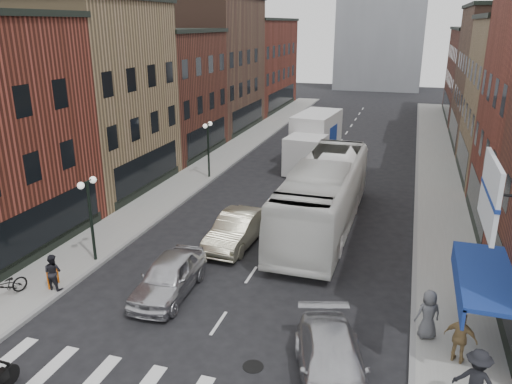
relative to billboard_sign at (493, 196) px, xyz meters
The scene contains 25 objects.
ground 10.56m from the billboard_sign, behind, with size 160.00×160.00×0.00m, color black.
sidewalk_left 28.12m from the billboard_sign, 128.47° to the left, with size 3.00×74.00×0.15m, color gray.
sidewalk_right 22.34m from the billboard_sign, 90.23° to the left, with size 3.00×74.00×0.15m, color gray.
curb_left 27.25m from the billboard_sign, 125.94° to the left, with size 0.20×74.00×0.16m, color gray.
curb_right 22.41m from the billboard_sign, 94.22° to the left, with size 0.20×74.00×0.16m, color gray.
bldg_left_mid_a 27.17m from the billboard_sign, 150.21° to the left, with size 10.30×10.20×12.30m.
bldg_left_mid_b 33.30m from the billboard_sign, 135.10° to the left, with size 10.30×10.20×10.30m.
bldg_left_far_a 41.79m from the billboard_sign, 124.35° to the left, with size 10.30×12.20×13.30m.
bldg_left_far_b 53.93m from the billboard_sign, 115.93° to the left, with size 10.30×16.20×11.30m.
bldg_right_far_b 48.93m from the billboard_sign, 82.47° to the left, with size 10.30×16.20×10.30m.
awning_blue 4.05m from the billboard_sign, 80.39° to the left, with size 1.80×5.00×0.78m.
billboard_sign is the anchor object (origin of this frame).
streetlamp_near 16.68m from the billboard_sign, 167.65° to the left, with size 0.32×1.22×4.11m.
streetlamp_far 23.92m from the billboard_sign, 132.41° to the left, with size 0.32×1.22×4.11m.
bike_rack 17.14m from the billboard_sign, behind, with size 0.08×0.68×0.80m.
box_truck 25.77m from the billboard_sign, 112.11° to the left, with size 3.33×9.25×3.93m.
transit_bus 13.43m from the billboard_sign, 120.78° to the left, with size 3.17×13.53×3.77m, color white.
sedan_left_near 12.65m from the billboard_sign, behind, with size 1.93×4.79×1.63m, color silver.
sedan_left_far 13.70m from the billboard_sign, 144.40° to the left, with size 1.76×5.06×1.67m, color beige.
curb_car 6.89m from the billboard_sign, 157.52° to the right, with size 2.11×5.18×1.50m, color silver.
parked_bicycle 18.24m from the billboard_sign, behind, with size 0.67×1.93×1.02m, color black.
ped_left_solo 16.82m from the billboard_sign, behind, with size 0.76×0.44×1.56m, color black.
ped_right_a 5.24m from the billboard_sign, 86.90° to the right, with size 1.27×0.63×1.96m, color black.
ped_right_b 5.12m from the billboard_sign, 107.06° to the left, with size 1.05×0.53×1.80m, color olive.
ped_right_c 5.49m from the billboard_sign, 123.98° to the left, with size 0.88×0.58×1.81m, color #54555B.
Camera 1 is at (6.18, -14.03, 10.73)m, focal length 35.00 mm.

